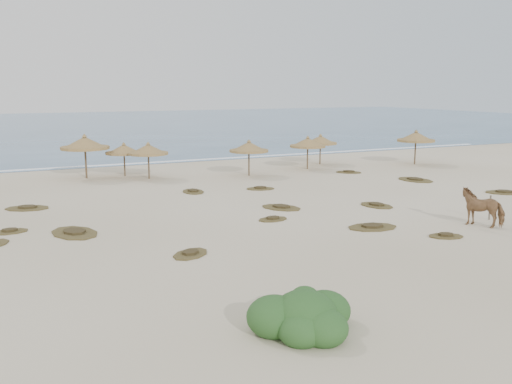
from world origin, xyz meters
TOP-DOWN VIEW (x-y plane):
  - ground at (0.00, 0.00)m, footprint 160.00×160.00m
  - ocean at (0.00, 75.00)m, footprint 200.00×100.00m
  - foam_line at (0.00, 26.00)m, footprint 70.00×0.60m
  - palapa_1 at (-6.82, 19.99)m, footprint 3.37×3.37m
  - palapa_2 at (-4.23, 19.70)m, footprint 2.70×2.70m
  - palapa_3 at (-2.98, 17.89)m, footprint 3.19×3.19m
  - palapa_4 at (3.80, 16.19)m, footprint 3.51×3.51m
  - palapa_5 at (9.21, 17.21)m, footprint 2.99×2.99m
  - palapa_6 at (11.58, 19.20)m, footprint 3.54×3.54m
  - palapa_7 at (18.50, 15.79)m, footprint 3.61×3.61m
  - horse at (7.21, -1.79)m, footprint 1.80×2.18m
  - fence_post_far at (8.40, -1.12)m, footprint 0.09×0.09m
  - bush at (-5.94, -8.26)m, footprint 2.88×2.54m
  - scrub_1 at (-9.81, 4.66)m, footprint 2.41×3.08m
  - scrub_2 at (-0.92, 3.27)m, footprint 1.60×1.15m
  - scrub_3 at (0.69, 5.44)m, footprint 2.36×2.63m
  - scrub_4 at (5.50, 3.74)m, footprint 1.64×2.19m
  - scrub_5 at (13.05, 9.44)m, footprint 2.10×2.89m
  - scrub_6 at (-11.28, 10.97)m, footprint 2.61×2.16m
  - scrub_7 at (2.14, 10.93)m, footprint 2.01×1.63m
  - scrub_8 at (-12.33, 6.11)m, footprint 1.58×1.07m
  - scrub_9 at (2.40, -0.03)m, footprint 2.51×1.84m
  - scrub_10 at (11.00, 14.27)m, footprint 2.20×2.14m
  - scrub_11 at (-6.33, -0.47)m, footprint 2.02×1.94m
  - scrub_12 at (4.24, -2.64)m, footprint 1.72×1.44m
  - scrub_13 at (-1.94, 11.76)m, footprint 1.37×1.98m
  - scrub_14 at (14.66, 3.50)m, footprint 2.61×2.42m

SIDE VIEW (x-z plane):
  - ground at x=0.00m, z-range 0.00..0.00m
  - ocean at x=0.00m, z-range 0.00..0.01m
  - foam_line at x=0.00m, z-range 0.00..0.01m
  - scrub_1 at x=-9.81m, z-range -0.03..0.13m
  - scrub_4 at x=5.50m, z-range -0.03..0.13m
  - scrub_5 at x=13.05m, z-range -0.03..0.13m
  - scrub_12 at x=4.24m, z-range -0.03..0.13m
  - scrub_13 at x=-1.94m, z-range -0.03..0.13m
  - scrub_3 at x=0.69m, z-range -0.03..0.13m
  - scrub_6 at x=-11.28m, z-range -0.03..0.13m
  - scrub_9 at x=2.40m, z-range -0.03..0.13m
  - scrub_10 at x=11.00m, z-range -0.03..0.13m
  - scrub_11 at x=-6.33m, z-range -0.03..0.13m
  - scrub_14 at x=14.66m, z-range -0.03..0.13m
  - scrub_2 at x=-0.92m, z-range -0.03..0.13m
  - scrub_7 at x=2.14m, z-range -0.03..0.13m
  - scrub_8 at x=-12.33m, z-range -0.03..0.13m
  - bush at x=-5.94m, z-range -0.22..1.07m
  - fence_post_far at x=8.40m, z-range 0.00..1.18m
  - horse at x=7.21m, z-range 0.00..1.69m
  - palapa_2 at x=-4.23m, z-range 0.67..3.08m
  - palapa_6 at x=11.58m, z-range 0.69..3.19m
  - palapa_3 at x=-2.98m, z-range 0.71..3.26m
  - palapa_5 at x=9.21m, z-range 0.71..3.29m
  - palapa_4 at x=3.80m, z-range 0.71..3.30m
  - palapa_7 at x=18.50m, z-range 0.78..3.62m
  - palapa_1 at x=-6.82m, z-range 0.85..3.93m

